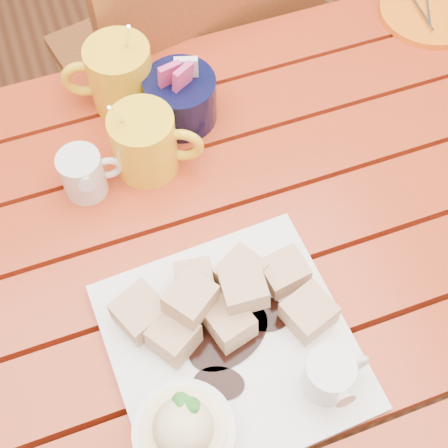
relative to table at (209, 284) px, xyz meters
name	(u,v)px	position (x,y,z in m)	size (l,w,h in m)	color
ground	(215,395)	(0.00, 0.00, -0.64)	(5.00, 5.00, 0.00)	#502817
table	(209,284)	(0.00, 0.00, 0.00)	(1.20, 0.79, 0.75)	#A22B15
dessert_plate	(223,359)	(-0.04, -0.16, 0.14)	(0.30, 0.30, 0.12)	white
coffee_mug_left	(119,76)	(-0.04, 0.30, 0.16)	(0.14, 0.10, 0.16)	yellow
coffee_mug_right	(146,143)	(-0.03, 0.17, 0.16)	(0.13, 0.09, 0.16)	yellow
cream_pitcher	(84,173)	(-0.13, 0.16, 0.15)	(0.09, 0.07, 0.08)	white
sugar_caddy	(181,98)	(0.04, 0.24, 0.15)	(0.11, 0.11, 0.12)	black
orange_saucer	(430,12)	(0.52, 0.31, 0.11)	(0.17, 0.17, 0.02)	orange
chair_far	(192,68)	(0.15, 0.54, -0.11)	(0.53, 0.53, 0.95)	brown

